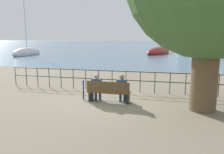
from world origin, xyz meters
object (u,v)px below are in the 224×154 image
at_px(seated_person_right, 122,87).
at_px(sailboat_0, 159,52).
at_px(harbor_lighthouse, 186,10).
at_px(park_bench, 109,92).
at_px(closed_umbrella, 83,88).
at_px(sailboat_1, 27,53).
at_px(seated_person_left, 97,86).

relative_size(seated_person_right, sailboat_0, 0.11).
relative_size(seated_person_right, harbor_lighthouse, 0.04).
bearing_deg(seated_person_right, harbor_lighthouse, 84.42).
distance_m(park_bench, closed_umbrella, 1.17).
xyz_separation_m(closed_umbrella, sailboat_1, (-18.19, 21.89, -0.10)).
bearing_deg(sailboat_0, seated_person_right, -71.37).
distance_m(sailboat_0, harbor_lighthouse, 55.90).
relative_size(seated_person_left, harbor_lighthouse, 0.04).
height_order(seated_person_left, harbor_lighthouse, harbor_lighthouse).
height_order(sailboat_0, sailboat_1, sailboat_1).
bearing_deg(sailboat_0, harbor_lighthouse, 100.87).
relative_size(park_bench, sailboat_1, 0.17).
height_order(sailboat_0, harbor_lighthouse, harbor_lighthouse).
height_order(seated_person_right, sailboat_1, sailboat_1).
bearing_deg(sailboat_1, seated_person_right, -51.21).
bearing_deg(harbor_lighthouse, sailboat_1, -114.25).
height_order(closed_umbrella, sailboat_0, sailboat_0).
bearing_deg(park_bench, sailboat_0, 88.37).
relative_size(closed_umbrella, sailboat_0, 0.09).
relative_size(closed_umbrella, sailboat_1, 0.08).
xyz_separation_m(park_bench, harbor_lighthouse, (8.78, 84.43, 13.29)).
xyz_separation_m(park_bench, seated_person_right, (0.54, 0.08, 0.23)).
height_order(park_bench, sailboat_0, sailboat_0).
xyz_separation_m(seated_person_right, harbor_lighthouse, (8.24, 84.35, 13.06)).
relative_size(seated_person_left, sailboat_0, 0.11).
bearing_deg(harbor_lighthouse, park_bench, -95.94).
xyz_separation_m(sailboat_0, harbor_lighthouse, (7.91, 53.71, 13.34)).
relative_size(park_bench, seated_person_right, 1.50).
relative_size(seated_person_left, seated_person_right, 0.97).
height_order(seated_person_left, closed_umbrella, seated_person_left).
distance_m(sailboat_1, harbor_lighthouse, 69.76).
bearing_deg(park_bench, harbor_lighthouse, 84.06).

